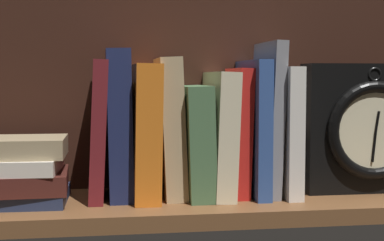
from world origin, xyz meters
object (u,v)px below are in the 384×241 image
book_maroon_dawkins (99,130)px  book_blue_modern (253,127)px  framed_clock (368,128)px  book_green_romantic (195,141)px  book_navy_bierce (119,124)px  book_white_catcher (282,130)px  book_red_requiem (237,132)px  book_stack_side (13,173)px  book_orange_pandolfini (145,131)px  book_gray_chess (267,118)px  book_tan_shortstories (170,127)px  book_cream_twain (219,134)px

book_maroon_dawkins → book_blue_modern: bearing=0.0°
framed_clock → book_green_romantic: bearing=177.0°
book_maroon_dawkins → book_navy_bierce: 3.42cm
book_maroon_dawkins → book_white_catcher: bearing=0.0°
book_red_requiem → framed_clock: bearing=-4.0°
book_stack_side → framed_clock: bearing=0.4°
book_orange_pandolfini → book_green_romantic: book_orange_pandolfini is taller
book_orange_pandolfini → book_stack_side: size_ratio=1.23×
book_red_requiem → book_gray_chess: 5.54cm
framed_clock → book_gray_chess: bearing=174.9°
framed_clock → book_navy_bierce: bearing=177.9°
book_green_romantic → framed_clock: size_ratio=0.83×
book_orange_pandolfini → book_stack_side: 21.58cm
book_white_catcher → book_stack_side: (-43.61, -1.99, -5.79)cm
book_tan_shortstories → book_green_romantic: (4.11, 0.00, -2.26)cm
book_navy_bierce → book_blue_modern: size_ratio=1.07×
book_navy_bierce → book_orange_pandolfini: size_ratio=1.11×
book_green_romantic → book_red_requiem: bearing=-0.0°
book_orange_pandolfini → book_tan_shortstories: size_ratio=0.95×
book_red_requiem → book_gray_chess: size_ratio=0.83×
book_gray_chess → book_stack_side: size_ratio=1.44×
book_stack_side → book_maroon_dawkins: bearing=8.6°
book_stack_side → book_cream_twain: bearing=3.5°
book_orange_pandolfini → book_tan_shortstories: (4.07, 0.00, 0.53)cm
book_navy_bierce → book_red_requiem: book_navy_bierce is taller
book_blue_modern → book_stack_side: (-38.60, -1.99, -6.35)cm
book_orange_pandolfini → book_gray_chess: book_gray_chess is taller
book_orange_pandolfini → book_blue_modern: book_blue_modern is taller
book_maroon_dawkins → book_green_romantic: size_ratio=1.23×
book_navy_bierce → book_red_requiem: (19.53, -0.00, -1.48)cm
book_orange_pandolfini → book_green_romantic: size_ratio=1.19×
book_blue_modern → book_cream_twain: bearing=180.0°
book_blue_modern → book_red_requiem: bearing=-180.0°
book_orange_pandolfini → book_white_catcher: book_orange_pandolfini is taller
book_maroon_dawkins → book_cream_twain: book_maroon_dawkins is taller
framed_clock → book_stack_side: size_ratio=1.24×
book_tan_shortstories → book_white_catcher: book_tan_shortstories is taller
book_maroon_dawkins → book_gray_chess: 27.99cm
book_orange_pandolfini → book_tan_shortstories: 4.11cm
book_tan_shortstories → book_cream_twain: bearing=0.0°
book_navy_bierce → book_stack_side: bearing=-173.1°
book_tan_shortstories → book_white_catcher: 18.91cm
book_gray_chess → book_white_catcher: bearing=0.0°
book_orange_pandolfini → book_green_romantic: bearing=0.0°
book_blue_modern → book_gray_chess: size_ratio=0.88×
book_maroon_dawkins → book_green_romantic: bearing=0.0°
book_green_romantic → book_gray_chess: 12.75cm
framed_clock → book_white_catcher: bearing=174.0°
book_white_catcher → book_red_requiem: bearing=-180.0°
book_cream_twain → book_orange_pandolfini: bearing=180.0°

